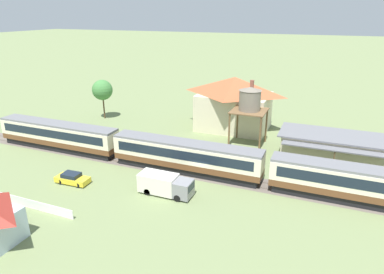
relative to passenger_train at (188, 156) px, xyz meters
The scene contains 10 objects.
ground_plane 3.33m from the passenger_train, 24.33° to the right, with size 600.00×600.00×0.00m, color #707F51.
passenger_train is the anchor object (origin of this frame).
railway_track 6.79m from the passenger_train, behind, with size 125.14×3.60×0.04m.
station_building 20.20m from the passenger_train, 29.84° to the left, with size 14.75×7.87×4.17m.
station_house_terracotta_roof 19.62m from the passenger_train, 88.06° to the left, with size 12.94×9.63×9.29m.
water_tower 14.36m from the passenger_train, 68.77° to the left, with size 5.24×5.24×9.21m.
picket_fence_front 21.93m from the passenger_train, 138.47° to the right, with size 19.85×0.06×1.05m, color white.
parked_car_yellow 14.52m from the passenger_train, 145.26° to the right, with size 4.29×1.90×1.32m.
delivery_truck_grey 6.39m from the passenger_train, 91.43° to the right, with size 6.31×2.26×2.35m.
yard_tree_0 29.40m from the passenger_train, 146.91° to the left, with size 3.89×3.89×7.60m.
Camera 1 is at (13.66, -36.36, 19.81)m, focal length 32.00 mm.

